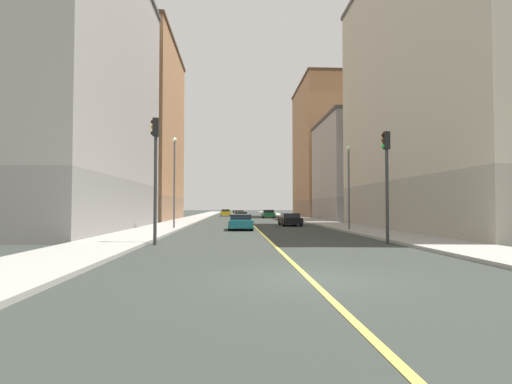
# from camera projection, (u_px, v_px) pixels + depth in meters

# --- Properties ---
(ground_plane) EXTENTS (400.00, 400.00, 0.00)m
(ground_plane) POSITION_uv_depth(u_px,v_px,m) (309.00, 278.00, 10.57)
(ground_plane) COLOR #2F3531
(ground_plane) RESTS_ON ground
(sidewalk_left) EXTENTS (3.75, 168.00, 0.15)m
(sidewalk_left) POSITION_uv_depth(u_px,v_px,m) (301.00, 219.00, 59.92)
(sidewalk_left) COLOR #9E9B93
(sidewalk_left) RESTS_ON ground
(sidewalk_right) EXTENTS (3.75, 168.00, 0.15)m
(sidewalk_right) POSITION_uv_depth(u_px,v_px,m) (192.00, 219.00, 59.02)
(sidewalk_right) COLOR #9E9B93
(sidewalk_right) RESTS_ON ground
(lane_center_stripe) EXTENTS (0.16, 154.00, 0.01)m
(lane_center_stripe) POSITION_uv_depth(u_px,v_px,m) (247.00, 219.00, 59.47)
(lane_center_stripe) COLOR #E5D14C
(lane_center_stripe) RESTS_ON ground
(building_left_near) EXTENTS (11.82, 25.75, 22.80)m
(building_left_near) POSITION_uv_depth(u_px,v_px,m) (459.00, 85.00, 31.78)
(building_left_near) COLOR #9D9688
(building_left_near) RESTS_ON ground
(building_left_mid) EXTENTS (11.82, 15.06, 13.74)m
(building_left_mid) POSITION_uv_depth(u_px,v_px,m) (365.00, 170.00, 54.63)
(building_left_mid) COLOR gray
(building_left_mid) RESTS_ON ground
(building_left_far) EXTENTS (11.82, 18.43, 24.03)m
(building_left_far) POSITION_uv_depth(u_px,v_px,m) (331.00, 151.00, 73.34)
(building_left_far) COLOR #8F6B4F
(building_left_far) RESTS_ON ground
(building_right_corner) EXTENTS (11.82, 23.22, 22.23)m
(building_right_corner) POSITION_uv_depth(u_px,v_px,m) (57.00, 88.00, 31.42)
(building_right_corner) COLOR gray
(building_right_corner) RESTS_ON ground
(building_right_midblock) EXTENTS (11.82, 20.18, 24.15)m
(building_right_midblock) POSITION_uv_depth(u_px,v_px,m) (132.00, 131.00, 54.98)
(building_right_midblock) COLOR #8F6B4F
(building_right_midblock) RESTS_ON ground
(traffic_light_left_near) EXTENTS (0.40, 0.32, 5.69)m
(traffic_light_left_near) POSITION_uv_depth(u_px,v_px,m) (387.00, 171.00, 20.53)
(traffic_light_left_near) COLOR #2D2D2D
(traffic_light_left_near) RESTS_ON ground
(traffic_light_right_near) EXTENTS (0.40, 0.32, 6.24)m
(traffic_light_right_near) POSITION_uv_depth(u_px,v_px,m) (155.00, 163.00, 19.90)
(traffic_light_right_near) COLOR #2D2D2D
(traffic_light_right_near) RESTS_ON ground
(street_lamp_left_near) EXTENTS (0.36, 0.36, 6.39)m
(street_lamp_left_near) POSITION_uv_depth(u_px,v_px,m) (349.00, 178.00, 30.85)
(street_lamp_left_near) COLOR #4C4C51
(street_lamp_left_near) RESTS_ON ground
(street_lamp_right_near) EXTENTS (0.36, 0.36, 7.38)m
(street_lamp_right_near) POSITION_uv_depth(u_px,v_px,m) (174.00, 173.00, 33.05)
(street_lamp_right_near) COLOR #4C4C51
(street_lamp_right_near) RESTS_ON ground
(car_green) EXTENTS (2.00, 4.53, 1.34)m
(car_green) POSITION_uv_depth(u_px,v_px,m) (268.00, 214.00, 66.64)
(car_green) COLOR #1E6B38
(car_green) RESTS_ON ground
(car_black) EXTENTS (1.95, 4.48, 1.24)m
(car_black) POSITION_uv_depth(u_px,v_px,m) (290.00, 219.00, 39.78)
(car_black) COLOR black
(car_black) RESTS_ON ground
(car_yellow) EXTENTS (1.99, 4.56, 1.33)m
(car_yellow) POSITION_uv_depth(u_px,v_px,m) (226.00, 213.00, 79.05)
(car_yellow) COLOR gold
(car_yellow) RESTS_ON ground
(car_white) EXTENTS (1.99, 4.04, 1.32)m
(car_white) POSITION_uv_depth(u_px,v_px,m) (238.00, 215.00, 61.46)
(car_white) COLOR white
(car_white) RESTS_ON ground
(car_orange) EXTENTS (1.90, 4.19, 1.24)m
(car_orange) POSITION_uv_depth(u_px,v_px,m) (241.00, 217.00, 51.06)
(car_orange) COLOR orange
(car_orange) RESTS_ON ground
(car_teal) EXTENTS (1.94, 4.08, 1.26)m
(car_teal) POSITION_uv_depth(u_px,v_px,m) (241.00, 222.00, 32.61)
(car_teal) COLOR #196670
(car_teal) RESTS_ON ground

